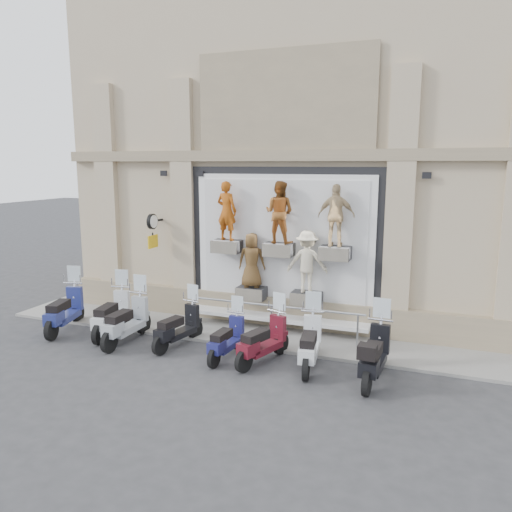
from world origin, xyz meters
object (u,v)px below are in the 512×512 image
(scooter_b, at_px, (111,305))
(clock_sign_bracket, at_px, (153,226))
(scooter_d, at_px, (178,318))
(scooter_h, at_px, (375,344))
(scooter_g, at_px, (310,333))
(scooter_c, at_px, (126,312))
(scooter_f, at_px, (263,331))
(scooter_e, at_px, (227,330))
(guard_rail, at_px, (272,321))
(scooter_a, at_px, (64,301))

(scooter_b, bearing_deg, clock_sign_bracket, 72.41)
(scooter_d, xyz_separation_m, scooter_h, (4.97, -0.32, 0.08))
(scooter_g, bearing_deg, scooter_h, -17.41)
(scooter_c, xyz_separation_m, scooter_f, (3.80, -0.00, -0.06))
(scooter_e, xyz_separation_m, scooter_g, (2.00, 0.18, 0.11))
(clock_sign_bracket, bearing_deg, guard_rail, -6.84)
(scooter_a, height_order, scooter_c, scooter_a)
(scooter_h, bearing_deg, scooter_d, 179.21)
(scooter_b, xyz_separation_m, scooter_d, (2.14, -0.14, -0.09))
(scooter_h, bearing_deg, scooter_b, 179.19)
(scooter_e, distance_m, scooter_f, 0.92)
(scooter_e, height_order, scooter_f, scooter_f)
(guard_rail, height_order, scooter_b, scooter_b)
(clock_sign_bracket, relative_size, scooter_c, 0.49)
(scooter_c, distance_m, scooter_h, 6.38)
(scooter_b, bearing_deg, scooter_g, -12.00)
(scooter_h, bearing_deg, guard_rail, 151.70)
(scooter_a, xyz_separation_m, scooter_e, (5.06, -0.23, -0.16))
(scooter_c, bearing_deg, scooter_h, -0.87)
(scooter_e, height_order, scooter_g, scooter_g)
(scooter_g, bearing_deg, scooter_d, 169.72)
(scooter_c, height_order, scooter_e, scooter_c)
(scooter_d, xyz_separation_m, scooter_e, (1.48, -0.28, -0.05))
(scooter_a, relative_size, scooter_h, 1.03)
(scooter_f, bearing_deg, scooter_a, -163.73)
(scooter_b, height_order, scooter_g, scooter_b)
(clock_sign_bracket, distance_m, scooter_e, 4.54)
(scooter_b, height_order, scooter_d, scooter_b)
(scooter_a, bearing_deg, scooter_f, -16.22)
(scooter_d, distance_m, scooter_e, 1.51)
(scooter_e, bearing_deg, scooter_b, 177.51)
(scooter_d, bearing_deg, scooter_a, -167.99)
(clock_sign_bracket, bearing_deg, scooter_h, -18.25)
(scooter_g, bearing_deg, clock_sign_bracket, 150.55)
(scooter_g, relative_size, scooter_h, 0.97)
(scooter_d, relative_size, scooter_f, 0.96)
(scooter_c, relative_size, scooter_d, 1.11)
(scooter_b, relative_size, scooter_f, 1.08)
(scooter_b, bearing_deg, guard_rail, 8.15)
(clock_sign_bracket, bearing_deg, scooter_c, -77.54)
(guard_rail, relative_size, scooter_c, 2.44)
(scooter_b, distance_m, scooter_d, 2.14)
(scooter_a, xyz_separation_m, scooter_g, (7.07, -0.05, -0.04))
(clock_sign_bracket, relative_size, scooter_g, 0.51)
(clock_sign_bracket, xyz_separation_m, scooter_d, (1.88, -1.94, -2.04))
(scooter_f, bearing_deg, guard_rail, 120.48)
(scooter_a, height_order, scooter_f, scooter_a)
(scooter_a, distance_m, scooter_b, 1.46)
(scooter_a, relative_size, scooter_e, 1.22)
(scooter_a, xyz_separation_m, scooter_f, (5.98, -0.18, -0.08))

